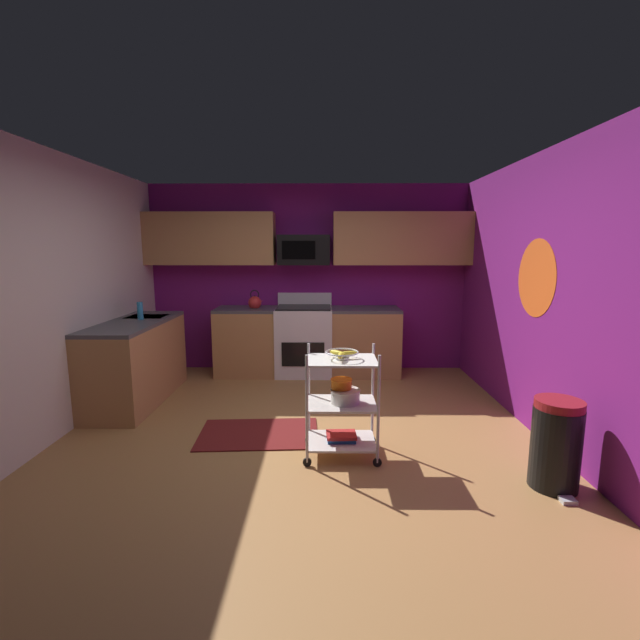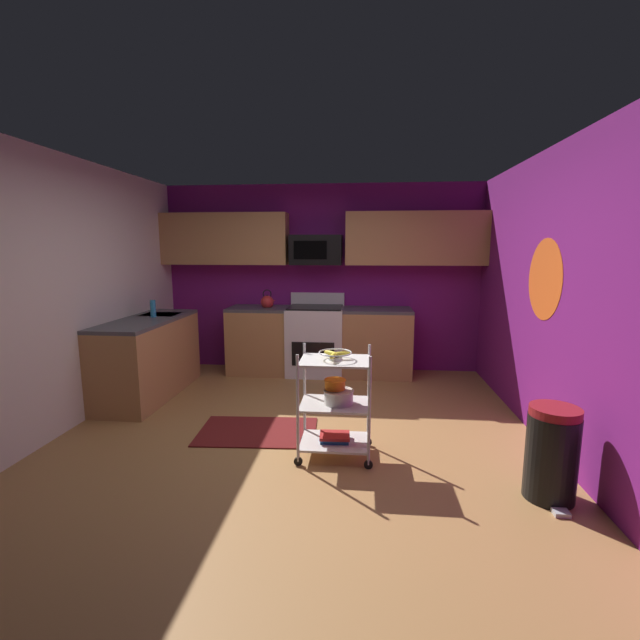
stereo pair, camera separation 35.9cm
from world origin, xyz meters
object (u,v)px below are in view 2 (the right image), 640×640
at_px(microwave, 316,250).
at_px(mixing_bowl_large, 339,396).
at_px(trash_can, 552,453).
at_px(rolling_cart, 335,404).
at_px(kettle, 267,302).
at_px(mixing_bowl_small, 335,384).
at_px(dish_soap_bottle, 153,309).
at_px(oven_range, 316,340).
at_px(book_stack, 335,437).
at_px(fruit_bowl, 335,354).

bearing_deg(microwave, mixing_bowl_large, -79.89).
bearing_deg(trash_can, rolling_cart, 162.27).
bearing_deg(kettle, mixing_bowl_small, -65.69).
bearing_deg(kettle, microwave, 9.25).
bearing_deg(dish_soap_bottle, mixing_bowl_small, -32.42).
distance_m(oven_range, book_stack, 2.49).
distance_m(oven_range, rolling_cart, 2.47).
bearing_deg(kettle, rolling_cart, -65.87).
bearing_deg(book_stack, oven_range, 99.85).
xyz_separation_m(rolling_cart, dish_soap_bottle, (-2.25, 1.45, 0.57)).
relative_size(oven_range, fruit_bowl, 4.04).
xyz_separation_m(mixing_bowl_small, dish_soap_bottle, (-2.25, 1.43, 0.40)).
xyz_separation_m(microwave, dish_soap_bottle, (-1.82, -1.09, -0.68)).
xyz_separation_m(mixing_bowl_small, kettle, (-1.09, 2.41, 0.38)).
height_order(fruit_bowl, book_stack, fruit_bowl).
height_order(book_stack, trash_can, trash_can).
bearing_deg(dish_soap_bottle, mixing_bowl_large, -32.49).
bearing_deg(rolling_cart, mixing_bowl_small, 94.25).
distance_m(fruit_bowl, mixing_bowl_small, 0.26).
height_order(rolling_cart, mixing_bowl_small, rolling_cart).
relative_size(kettle, trash_can, 0.40).
height_order(mixing_bowl_small, dish_soap_bottle, dish_soap_bottle).
xyz_separation_m(fruit_bowl, mixing_bowl_large, (0.03, -0.00, -0.36)).
xyz_separation_m(oven_range, dish_soap_bottle, (-1.82, -0.99, 0.54)).
bearing_deg(mixing_bowl_large, mixing_bowl_small, 142.98).
xyz_separation_m(rolling_cart, mixing_bowl_large, (0.03, 0.00, 0.07)).
relative_size(fruit_bowl, mixing_bowl_large, 1.08).
bearing_deg(fruit_bowl, trash_can, -17.73).
bearing_deg(trash_can, mixing_bowl_small, 161.49).
relative_size(dish_soap_bottle, trash_can, 0.30).
bearing_deg(kettle, trash_can, -48.12).
bearing_deg(dish_soap_bottle, oven_range, 28.38).
xyz_separation_m(oven_range, kettle, (-0.67, -0.00, 0.52)).
relative_size(book_stack, dish_soap_bottle, 1.29).
bearing_deg(fruit_bowl, mixing_bowl_large, -0.00).
distance_m(oven_range, dish_soap_bottle, 2.14).
bearing_deg(book_stack, kettle, 114.13).
distance_m(microwave, mixing_bowl_large, 2.84).
height_order(rolling_cart, fruit_bowl, rolling_cart).
relative_size(oven_range, kettle, 4.17).
height_order(mixing_bowl_large, book_stack, mixing_bowl_large).
xyz_separation_m(microwave, fruit_bowl, (0.42, -2.54, -0.82)).
height_order(oven_range, book_stack, oven_range).
relative_size(rolling_cart, trash_can, 1.39).
bearing_deg(microwave, rolling_cart, -80.54).
xyz_separation_m(kettle, trash_can, (2.62, -2.92, -0.67)).
relative_size(microwave, mixing_bowl_small, 3.85).
xyz_separation_m(microwave, mixing_bowl_small, (0.42, -2.52, -1.08)).
xyz_separation_m(rolling_cart, kettle, (-1.09, 2.43, 0.54)).
height_order(kettle, trash_can, kettle).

